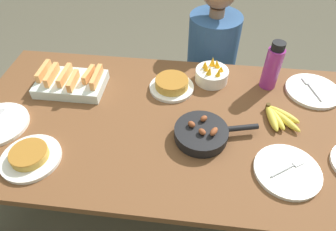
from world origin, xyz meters
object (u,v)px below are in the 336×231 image
Objects in this scene: water_bottle at (272,66)px; empty_plate_far_left at (287,171)px; melon_tray at (71,82)px; empty_plate_far_right at (313,91)px; skillet at (202,133)px; frittata_plate_side at (172,85)px; person_figure at (209,74)px; fruit_bowl_mango at (212,74)px; frittata_plate_center at (30,156)px; banana_bunch at (278,117)px.

empty_plate_far_left is at bearing -88.19° from water_bottle.
water_bottle is (0.97, 0.13, 0.08)m from melon_tray.
skillet is at bearing -145.72° from empty_plate_far_right.
empty_plate_far_left is at bearing -111.94° from empty_plate_far_right.
person_figure reaches higher than frittata_plate_side.
skillet is 0.39m from fruit_bowl_mango.
frittata_plate_center is at bearing -126.15° from person_figure.
person_figure reaches higher than water_bottle.
frittata_plate_center is 0.21× the size of person_figure.
skillet is 1.34× the size of empty_plate_far_right.
empty_plate_far_left is at bearing -21.55° from melon_tray.
empty_plate_far_right is 0.69m from person_figure.
melon_tray is 0.93× the size of skillet.
empty_plate_far_left is at bearing -60.72° from fruit_bowl_mango.
empty_plate_far_right is at bearing -3.78° from fruit_bowl_mango.
melon_tray is (-0.99, 0.11, 0.02)m from banana_bunch.
frittata_plate_side is 0.58m from person_figure.
fruit_bowl_mango reaches higher than banana_bunch.
melon_tray is at bearing -174.80° from empty_plate_far_right.
frittata_plate_center reaches higher than empty_plate_far_left.
skillet is at bearing 157.53° from empty_plate_far_left.
banana_bunch is 0.73× the size of frittata_plate_center.
fruit_bowl_mango reaches higher than empty_plate_far_left.
banana_bunch is 1.03× the size of fruit_bowl_mango.
empty_plate_far_right is at bearing 68.06° from empty_plate_far_left.
melon_tray reaches higher than empty_plate_far_left.
frittata_plate_side is at bearing -170.01° from water_bottle.
skillet is at bearing -94.66° from fruit_bowl_mango.
empty_plate_far_left is 0.53m from water_bottle.
frittata_plate_center is at bearing -139.93° from fruit_bowl_mango.
person_figure is (-0.29, 0.91, -0.25)m from empty_plate_far_left.
fruit_bowl_mango is (0.19, 0.09, 0.01)m from frittata_plate_side.
frittata_plate_center is 0.90× the size of empty_plate_far_right.
banana_bunch is 0.70× the size of water_bottle.
fruit_bowl_mango is (0.69, 0.14, 0.01)m from melon_tray.
melon_tray is at bearing -168.45° from fruit_bowl_mango.
person_figure reaches higher than frittata_plate_center.
frittata_plate_center is at bearing -155.12° from empty_plate_far_right.
water_bottle is (-0.22, 0.03, 0.11)m from empty_plate_far_right.
fruit_bowl_mango is 0.67× the size of water_bottle.
melon_tray is 1.30× the size of empty_plate_far_left.
skillet reaches higher than empty_plate_far_left.
water_bottle is at bearing 7.90° from melon_tray.
melon_tray is 1.06m from empty_plate_far_left.
melon_tray is 1.49× the size of frittata_plate_side.
frittata_plate_center is 0.99m from empty_plate_far_left.
banana_bunch is at bearing 89.51° from empty_plate_far_left.
empty_plate_far_left is at bearing -41.89° from frittata_plate_side.
melon_tray is at bearing -143.26° from person_figure.
empty_plate_far_left is 1.52× the size of fruit_bowl_mango.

